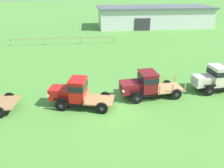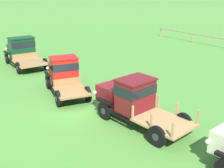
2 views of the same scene
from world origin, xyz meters
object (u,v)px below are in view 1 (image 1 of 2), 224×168
farm_shed (154,16)px  vintage_truck_midrow_center (145,84)px  vintage_truck_second_in_line (76,92)px  vintage_truck_far_side (214,79)px

farm_shed → vintage_truck_midrow_center: bearing=-107.5°
vintage_truck_second_in_line → farm_shed: bearing=64.5°
farm_shed → vintage_truck_far_side: (-3.81, -31.36, -0.99)m
farm_shed → vintage_truck_second_in_line: 36.26m
vintage_truck_far_side → vintage_truck_midrow_center: bearing=-175.1°
vintage_truck_second_in_line → vintage_truck_far_side: vintage_truck_far_side is taller
vintage_truck_far_side → vintage_truck_second_in_line: bearing=-173.4°
farm_shed → vintage_truck_midrow_center: (-10.03, -31.89, -0.97)m
farm_shed → vintage_truck_midrow_center: size_ratio=4.43×
vintage_truck_midrow_center → vintage_truck_far_side: vintage_truck_far_side is taller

